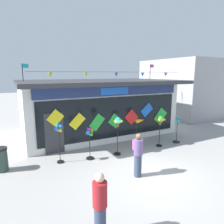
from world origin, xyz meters
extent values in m
plane|color=#9E9B99|center=(0.00, 0.00, 0.00)|extent=(80.00, 80.00, 0.00)
cube|color=silver|center=(0.57, 6.34, 1.62)|extent=(9.13, 5.08, 3.24)
cube|color=#333338|center=(0.57, 5.79, 3.34)|extent=(9.53, 6.17, 0.20)
cube|color=navy|center=(0.57, 3.76, 2.93)|extent=(8.40, 0.08, 0.53)
cube|color=blue|center=(0.57, 3.73, 2.93)|extent=(1.64, 0.04, 0.37)
cube|color=black|center=(0.57, 3.77, 1.47)|extent=(8.22, 0.06, 2.24)
cube|color=#333338|center=(-2.72, 3.76, 1.00)|extent=(0.90, 0.07, 2.00)
cube|color=yellow|center=(-2.64, 3.71, 1.78)|extent=(0.85, 0.03, 0.86)
cube|color=yellow|center=(-1.57, 3.71, 1.49)|extent=(0.88, 0.03, 0.88)
cube|color=green|center=(-0.50, 3.71, 1.32)|extent=(0.93, 0.03, 0.96)
cube|color=green|center=(0.57, 3.71, 1.28)|extent=(0.87, 0.03, 0.87)
cube|color=red|center=(1.64, 3.71, 1.39)|extent=(0.93, 0.03, 0.93)
cube|color=blue|center=(2.71, 3.71, 1.72)|extent=(0.91, 0.03, 0.88)
cube|color=green|center=(3.78, 3.71, 1.25)|extent=(1.03, 0.03, 1.08)
cylinder|color=black|center=(0.57, 3.59, 3.93)|extent=(8.77, 0.01, 0.01)
cone|color=yellow|center=(-2.79, 3.59, 3.79)|extent=(0.20, 0.20, 0.22)
cone|color=yellow|center=(-1.11, 3.59, 3.79)|extent=(0.20, 0.20, 0.22)
cone|color=blue|center=(0.57, 3.59, 3.79)|extent=(0.20, 0.20, 0.22)
cone|color=blue|center=(2.25, 3.59, 3.79)|extent=(0.20, 0.20, 0.22)
cone|color=purple|center=(3.93, 3.59, 3.79)|extent=(0.20, 0.20, 0.22)
cylinder|color=black|center=(-3.74, 6.34, 3.91)|extent=(0.04, 0.04, 0.94)
cube|color=#19B7BC|center=(-3.58, 6.34, 4.26)|extent=(0.32, 0.02, 0.22)
cylinder|color=black|center=(4.89, 6.34, 3.98)|extent=(0.04, 0.04, 1.07)
cube|color=#EA4CA3|center=(5.05, 6.34, 4.40)|extent=(0.32, 0.02, 0.22)
cylinder|color=black|center=(-2.74, 2.59, 0.03)|extent=(0.29, 0.29, 0.06)
cylinder|color=black|center=(-2.74, 2.59, 0.79)|extent=(0.03, 0.03, 1.59)
cylinder|color=black|center=(-2.74, 2.55, 1.59)|extent=(0.06, 0.04, 0.06)
cone|color=blue|center=(-2.62, 2.55, 1.59)|extent=(0.18, 0.19, 0.18)
cone|color=#19B7BC|center=(-2.74, 2.55, 1.71)|extent=(0.19, 0.18, 0.18)
cone|color=blue|center=(-2.87, 2.55, 1.59)|extent=(0.18, 0.19, 0.18)
cone|color=yellow|center=(-2.74, 2.55, 1.46)|extent=(0.19, 0.18, 0.18)
cylinder|color=black|center=(-1.44, 2.35, 0.03)|extent=(0.35, 0.35, 0.06)
cylinder|color=black|center=(-1.44, 2.35, 0.65)|extent=(0.03, 0.03, 1.30)
cylinder|color=black|center=(-1.44, 2.31, 1.30)|extent=(0.06, 0.04, 0.06)
cone|color=orange|center=(-1.31, 2.31, 1.30)|extent=(0.19, 0.20, 0.19)
cone|color=purple|center=(-1.44, 2.31, 1.43)|extent=(0.20, 0.19, 0.19)
cone|color=blue|center=(-1.57, 2.31, 1.30)|extent=(0.19, 0.20, 0.19)
cone|color=green|center=(-1.44, 2.31, 1.17)|extent=(0.20, 0.19, 0.19)
cylinder|color=black|center=(-0.08, 2.23, 0.03)|extent=(0.34, 0.34, 0.06)
cylinder|color=black|center=(-0.08, 2.23, 0.75)|extent=(0.03, 0.03, 1.49)
sphere|color=#19B7BC|center=(-0.08, 2.23, 1.67)|extent=(0.35, 0.35, 0.35)
cube|color=yellow|center=(-0.08, 2.23, 1.67)|extent=(0.36, 0.36, 0.08)
cube|color=brown|center=(-0.08, 2.23, 1.43)|extent=(0.10, 0.10, 0.10)
cylinder|color=black|center=(1.11, 2.41, 0.03)|extent=(0.33, 0.33, 0.06)
cylinder|color=black|center=(1.11, 2.41, 0.75)|extent=(0.03, 0.03, 1.49)
cone|color=orange|center=(1.38, 2.41, 1.49)|extent=(0.55, 0.31, 0.22)
cylinder|color=orange|center=(1.11, 2.41, 1.49)|extent=(0.03, 0.16, 0.16)
cylinder|color=black|center=(2.46, 2.20, 0.03)|extent=(0.32, 0.32, 0.06)
cylinder|color=black|center=(2.46, 2.20, 0.65)|extent=(0.03, 0.03, 1.30)
sphere|color=green|center=(2.46, 2.20, 1.49)|extent=(0.38, 0.38, 0.38)
cube|color=orange|center=(2.46, 2.20, 1.49)|extent=(0.38, 0.38, 0.08)
cube|color=brown|center=(2.46, 2.20, 1.24)|extent=(0.10, 0.10, 0.10)
cylinder|color=black|center=(3.75, 2.24, 0.03)|extent=(0.40, 0.40, 0.06)
cylinder|color=black|center=(3.75, 2.24, 0.66)|extent=(0.03, 0.03, 1.31)
cylinder|color=black|center=(3.75, 2.20, 1.31)|extent=(0.06, 0.04, 0.06)
cone|color=blue|center=(3.85, 2.20, 1.31)|extent=(0.15, 0.15, 0.15)
cone|color=#19B7BC|center=(3.75, 2.20, 1.41)|extent=(0.15, 0.15, 0.15)
cone|color=#19B7BC|center=(3.65, 2.20, 1.31)|extent=(0.15, 0.15, 0.15)
cone|color=#19B7BC|center=(3.75, 2.20, 1.21)|extent=(0.15, 0.15, 0.15)
cylinder|color=#333D56|center=(-2.86, -2.02, 0.43)|extent=(0.28, 0.28, 0.86)
cylinder|color=maroon|center=(-2.86, -2.02, 1.16)|extent=(0.34, 0.34, 0.60)
sphere|color=beige|center=(-2.86, -2.02, 1.57)|extent=(0.22, 0.22, 0.22)
cylinder|color=#333D56|center=(-0.39, 0.04, 0.43)|extent=(0.28, 0.28, 0.86)
cylinder|color=#604C7F|center=(-0.39, 0.04, 1.16)|extent=(0.34, 0.34, 0.60)
sphere|color=brown|center=(-0.39, 0.04, 1.57)|extent=(0.22, 0.22, 0.22)
cube|color=#EA4CA3|center=(-0.35, 0.24, 1.19)|extent=(0.29, 0.21, 0.38)
cylinder|color=#2D4238|center=(-5.00, 2.88, 0.44)|extent=(0.48, 0.48, 0.89)
cylinder|color=black|center=(-5.00, 2.88, 0.93)|extent=(0.52, 0.52, 0.08)
cube|color=#99999E|center=(10.39, 8.14, 2.54)|extent=(5.58, 6.94, 5.08)
camera|label=1|loc=(-4.48, -5.80, 3.84)|focal=32.23mm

